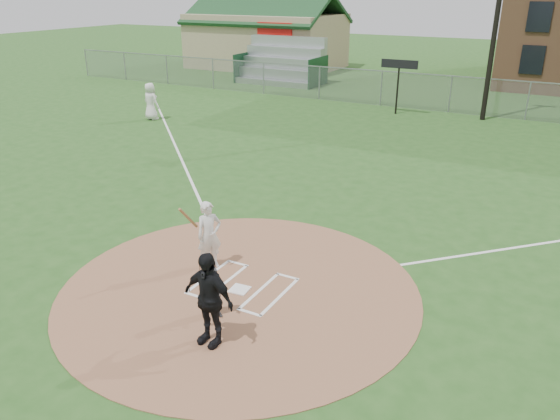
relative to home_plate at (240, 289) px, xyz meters
The scene contains 13 objects.
ground 0.06m from the home_plate, 121.42° to the left, with size 140.00×140.00×0.00m, color #25501B.
dirt_circle 0.05m from the home_plate, 121.42° to the left, with size 8.40×8.40×0.02m, color #9B6849.
home_plate is the anchor object (origin of this frame).
foul_line_third 12.78m from the home_plate, 134.95° to the left, with size 0.10×24.00×0.01m, color white.
catcher 1.31m from the home_plate, 84.14° to the right, with size 0.57×0.44×1.17m, color slate.
umpire 2.26m from the home_plate, 74.16° to the right, with size 1.16×0.48×1.98m, color black.
ondeck_player 18.60m from the home_plate, 136.73° to the left, with size 0.94×0.61×1.92m, color white.
batters_boxes 0.19m from the home_plate, 97.58° to the left, with size 2.08×1.88×0.01m.
batter_at_plate 1.66m from the home_plate, 153.39° to the left, with size 0.71×1.08×1.78m.
outfield_fence 22.06m from the home_plate, 90.07° to the left, with size 56.08×0.08×2.03m.
bleachers 29.34m from the home_plate, 116.40° to the left, with size 6.08×3.20×3.20m.
clubhouse 37.71m from the home_plate, 118.61° to the left, with size 12.20×8.71×6.23m.
scoreboard_sign 20.53m from the home_plate, 97.11° to the left, with size 2.00×0.10×2.93m.
Camera 1 is at (6.12, -9.35, 6.62)m, focal length 35.00 mm.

